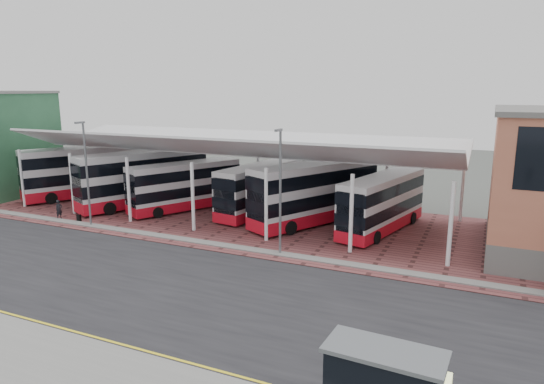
# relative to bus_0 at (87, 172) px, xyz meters

# --- Properties ---
(ground) EXTENTS (140.00, 140.00, 0.00)m
(ground) POSITION_rel_bus_0_xyz_m (21.97, -14.11, -2.47)
(ground) COLOR #474A45
(road) EXTENTS (120.00, 14.00, 0.02)m
(road) POSITION_rel_bus_0_xyz_m (21.97, -15.11, -2.46)
(road) COLOR black
(road) RESTS_ON ground
(forecourt) EXTENTS (72.00, 16.00, 0.06)m
(forecourt) POSITION_rel_bus_0_xyz_m (23.97, -1.11, -2.44)
(forecourt) COLOR brown
(forecourt) RESTS_ON ground
(sidewalk) EXTENTS (120.00, 4.00, 0.14)m
(sidewalk) POSITION_rel_bus_0_xyz_m (21.97, -23.11, -2.40)
(sidewalk) COLOR slate
(sidewalk) RESTS_ON ground
(north_kerb) EXTENTS (120.00, 0.80, 0.14)m
(north_kerb) POSITION_rel_bus_0_xyz_m (21.97, -7.91, -2.40)
(north_kerb) COLOR slate
(north_kerb) RESTS_ON ground
(yellow_line_near) EXTENTS (120.00, 0.12, 0.01)m
(yellow_line_near) POSITION_rel_bus_0_xyz_m (21.97, -21.11, -2.44)
(yellow_line_near) COLOR yellow
(yellow_line_near) RESTS_ON road
(yellow_line_far) EXTENTS (120.00, 0.12, 0.01)m
(yellow_line_far) POSITION_rel_bus_0_xyz_m (21.97, -20.81, -2.44)
(yellow_line_far) COLOR yellow
(yellow_line_far) RESTS_ON road
(canopy) EXTENTS (37.00, 11.63, 7.07)m
(canopy) POSITION_rel_bus_0_xyz_m (15.97, -0.17, 3.33)
(canopy) COLOR white
(canopy) RESTS_ON ground
(lamp_west) EXTENTS (0.16, 0.90, 8.07)m
(lamp_west) POSITION_rel_bus_0_xyz_m (7.97, -7.83, 1.89)
(lamp_west) COLOR slate
(lamp_west) RESTS_ON ground
(lamp_east) EXTENTS (0.16, 0.90, 8.07)m
(lamp_east) POSITION_rel_bus_0_xyz_m (23.97, -7.83, 1.89)
(lamp_east) COLOR slate
(lamp_east) RESTS_ON ground
(bus_0) EXTENTS (8.05, 11.59, 4.84)m
(bus_0) POSITION_rel_bus_0_xyz_m (0.00, 0.00, 0.00)
(bus_0) COLOR silver
(bus_0) RESTS_ON forecourt
(bus_1) EXTENTS (7.44, 11.94, 4.90)m
(bus_1) POSITION_rel_bus_0_xyz_m (7.39, -0.75, 0.03)
(bus_1) COLOR silver
(bus_1) RESTS_ON forecourt
(bus_2) EXTENTS (6.59, 9.98, 4.13)m
(bus_2) POSITION_rel_bus_0_xyz_m (11.78, -0.54, -0.36)
(bus_2) COLOR silver
(bus_2) RESTS_ON forecourt
(bus_3) EXTENTS (3.82, 10.35, 4.17)m
(bus_3) POSITION_rel_bus_0_xyz_m (18.33, 1.13, -0.34)
(bus_3) COLOR silver
(bus_3) RESTS_ON forecourt
(bus_4) EXTENTS (7.57, 11.52, 4.76)m
(bus_4) POSITION_rel_bus_0_xyz_m (23.50, 0.12, -0.04)
(bus_4) COLOR silver
(bus_4) RESTS_ON forecourt
(bus_5) EXTENTS (4.55, 10.32, 4.14)m
(bus_5) POSITION_rel_bus_0_xyz_m (28.78, 0.10, -0.35)
(bus_5) COLOR silver
(bus_5) RESTS_ON forecourt
(pedestrian) EXTENTS (0.43, 0.60, 1.57)m
(pedestrian) POSITION_rel_bus_0_xyz_m (4.25, -7.43, -1.62)
(pedestrian) COLOR black
(pedestrian) RESTS_ON forecourt
(suitcase) EXTENTS (0.32, 0.23, 0.55)m
(suitcase) POSITION_rel_bus_0_xyz_m (6.22, -7.30, -2.13)
(suitcase) COLOR black
(suitcase) RESTS_ON forecourt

